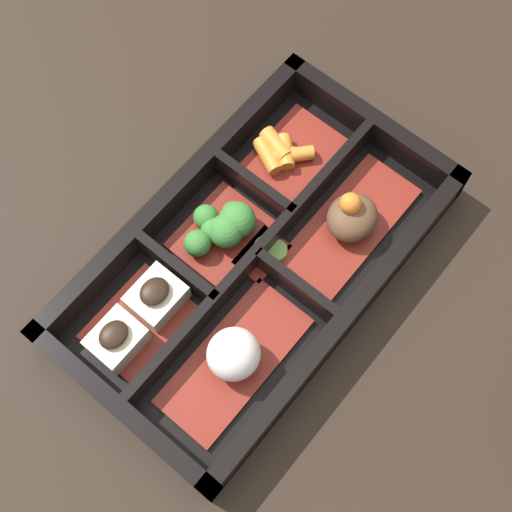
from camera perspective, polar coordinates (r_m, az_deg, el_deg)
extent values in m
plane|color=black|center=(0.61, 0.00, -0.87)|extent=(3.00, 3.00, 0.00)
cube|color=black|center=(0.60, 0.00, -0.70)|extent=(0.34, 0.19, 0.01)
cube|color=black|center=(0.61, -6.39, 4.74)|extent=(0.34, 0.01, 0.04)
cube|color=black|center=(0.57, 6.86, -5.43)|extent=(0.34, 0.01, 0.04)
cube|color=black|center=(0.65, 9.21, 10.04)|extent=(0.01, 0.19, 0.04)
cube|color=black|center=(0.56, -10.72, -11.98)|extent=(0.01, 0.19, 0.04)
cube|color=black|center=(0.59, 0.15, -0.28)|extent=(0.31, 0.01, 0.04)
cube|color=black|center=(0.61, -0.05, 5.21)|extent=(0.01, 0.08, 0.04)
cube|color=black|center=(0.59, -6.15, -1.39)|extent=(0.01, 0.08, 0.04)
cube|color=black|center=(0.58, 3.18, -2.62)|extent=(0.01, 0.08, 0.04)
cube|color=maroon|center=(0.61, 7.50, 2.40)|extent=(0.13, 0.06, 0.01)
ellipsoid|color=brown|center=(0.60, 7.70, 3.08)|extent=(0.05, 0.04, 0.03)
sphere|color=orange|center=(0.58, 7.56, 4.19)|extent=(0.02, 0.02, 0.02)
cube|color=maroon|center=(0.57, -1.74, -8.39)|extent=(0.13, 0.06, 0.01)
ellipsoid|color=silver|center=(0.55, -1.80, -7.86)|extent=(0.04, 0.04, 0.04)
cube|color=maroon|center=(0.64, 3.05, 8.07)|extent=(0.08, 0.06, 0.01)
cylinder|color=orange|center=(0.63, 2.98, 8.06)|extent=(0.04, 0.03, 0.01)
cylinder|color=orange|center=(0.63, 0.93, 8.03)|extent=(0.03, 0.04, 0.01)
cylinder|color=orange|center=(0.63, 1.60, 8.89)|extent=(0.02, 0.03, 0.02)
cylinder|color=orange|center=(0.63, 2.38, 8.27)|extent=(0.03, 0.03, 0.01)
cylinder|color=orange|center=(0.63, 2.36, 8.33)|extent=(0.03, 0.03, 0.01)
cube|color=maroon|center=(0.60, -2.93, 1.64)|extent=(0.08, 0.06, 0.01)
sphere|color=#387A33|center=(0.59, -4.70, 1.02)|extent=(0.02, 0.02, 0.02)
sphere|color=#387A33|center=(0.59, -1.50, 2.90)|extent=(0.03, 0.03, 0.03)
sphere|color=#387A33|center=(0.60, -3.83, 3.34)|extent=(0.02, 0.02, 0.02)
sphere|color=#387A33|center=(0.60, -1.84, 3.46)|extent=(0.02, 0.02, 0.02)
sphere|color=#387A33|center=(0.59, -2.47, 1.94)|extent=(0.03, 0.03, 0.03)
sphere|color=#387A33|center=(0.59, -3.43, 2.07)|extent=(0.02, 0.02, 0.02)
cube|color=maroon|center=(0.58, -9.32, -5.30)|extent=(0.08, 0.06, 0.01)
cube|color=beige|center=(0.58, -7.95, -3.27)|extent=(0.04, 0.04, 0.02)
ellipsoid|color=black|center=(0.56, -8.13, -2.82)|extent=(0.03, 0.02, 0.01)
cube|color=beige|center=(0.57, -11.06, -6.58)|extent=(0.04, 0.03, 0.02)
ellipsoid|color=black|center=(0.56, -11.33, -6.20)|extent=(0.02, 0.02, 0.01)
cube|color=maroon|center=(0.60, 0.61, -0.03)|extent=(0.04, 0.03, 0.01)
cylinder|color=#75A84C|center=(0.59, 1.57, 0.40)|extent=(0.02, 0.02, 0.01)
cylinder|color=#75A84C|center=(0.59, 1.05, 0.47)|extent=(0.02, 0.02, 0.01)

